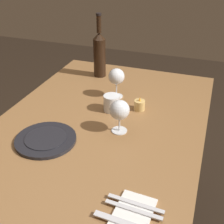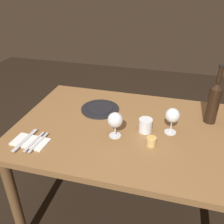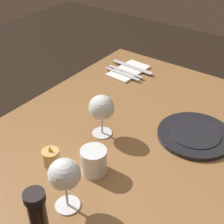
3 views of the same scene
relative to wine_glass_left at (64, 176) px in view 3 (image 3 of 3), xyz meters
name	(u,v)px [view 3 (image 3 of 3)]	position (x,y,z in m)	size (l,w,h in m)	color
dining_table	(119,174)	(0.25, 0.01, -0.20)	(1.30, 0.90, 0.74)	olive
wine_glass_left	(64,176)	(0.00, 0.00, 0.00)	(0.08, 0.08, 0.15)	white
wine_glass_right	(102,109)	(0.29, 0.11, -0.01)	(0.08, 0.08, 0.15)	white
water_tumbler	(94,162)	(0.14, 0.02, -0.07)	(0.08, 0.08, 0.08)	white
votive_candle	(51,158)	(0.09, 0.15, -0.09)	(0.05, 0.05, 0.07)	#DBB266
dinner_plate	(195,135)	(0.46, -0.14, -0.10)	(0.25, 0.25, 0.02)	black
folded_napkin	(128,71)	(0.71, 0.29, -0.10)	(0.20, 0.12, 0.01)	white
fork_inner	(125,72)	(0.69, 0.29, -0.10)	(0.02, 0.18, 0.00)	silver
fork_outer	(122,74)	(0.66, 0.29, -0.10)	(0.02, 0.18, 0.00)	silver
table_knife	(132,67)	(0.74, 0.29, -0.10)	(0.03, 0.21, 0.00)	silver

